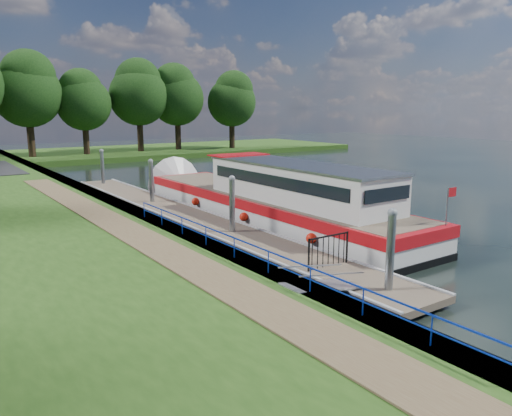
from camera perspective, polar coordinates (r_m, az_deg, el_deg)
ground at (r=16.50m, az=13.47°, el=-9.83°), size 160.00×160.00×0.00m
bank_edge at (r=27.26m, az=-14.62°, el=-0.64°), size 1.10×90.00×0.78m
far_bank at (r=66.68m, az=-14.04°, el=6.21°), size 60.00×18.00×0.60m
footpath at (r=20.15m, az=-12.63°, el=-3.52°), size 1.60×40.00×0.05m
blue_fence at (r=16.48m, az=-0.64°, el=-4.71°), size 0.04×18.04×0.72m
pontoon at (r=26.49m, az=-7.91°, el=-1.17°), size 2.50×30.00×0.56m
mooring_piles at (r=26.28m, az=-7.97°, el=1.16°), size 0.30×27.30×3.55m
gangway at (r=15.36m, az=7.51°, el=-8.73°), size 2.58×1.00×0.92m
gate_panel at (r=17.59m, az=8.29°, el=-4.35°), size 1.85×0.05×1.15m
barge at (r=26.64m, az=0.71°, el=0.99°), size 4.36×21.15×4.78m
horizon_trees at (r=59.67m, az=-25.78°, el=12.23°), size 54.38×10.03×12.87m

